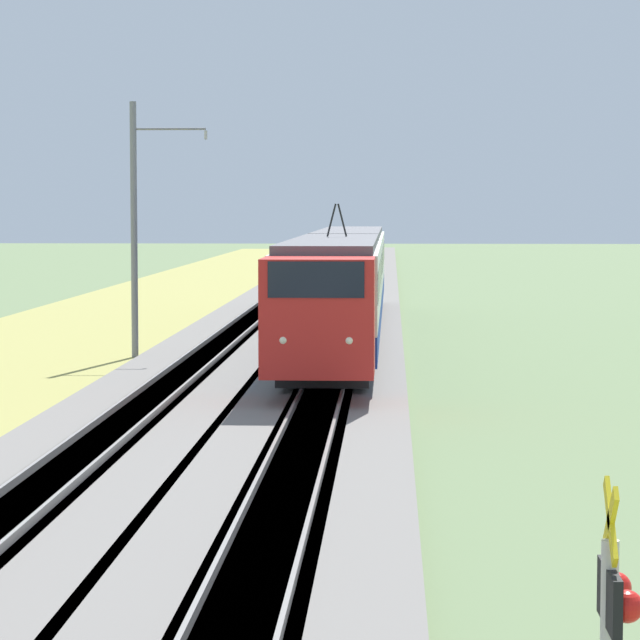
% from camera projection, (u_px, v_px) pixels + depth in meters
% --- Properties ---
extents(ballast_main, '(240.00, 4.40, 0.30)m').
position_uv_depth(ballast_main, '(236.00, 336.00, 58.26)').
color(ballast_main, slate).
rests_on(ballast_main, ground).
extents(ballast_adjacent, '(240.00, 4.40, 0.30)m').
position_uv_depth(ballast_adjacent, '(345.00, 336.00, 58.07)').
color(ballast_adjacent, slate).
rests_on(ballast_adjacent, ground).
extents(track_main, '(240.00, 1.57, 0.45)m').
position_uv_depth(track_main, '(236.00, 335.00, 58.26)').
color(track_main, '#4C4238').
rests_on(track_main, ground).
extents(track_adjacent, '(240.00, 1.57, 0.45)m').
position_uv_depth(track_adjacent, '(345.00, 336.00, 58.07)').
color(track_adjacent, '#4C4238').
rests_on(track_adjacent, ground).
extents(grass_verge, '(240.00, 10.57, 0.12)m').
position_uv_depth(grass_verge, '(75.00, 337.00, 58.56)').
color(grass_verge, '#99934C').
rests_on(grass_verge, ground).
extents(passenger_train, '(40.11, 2.87, 5.21)m').
position_uv_depth(passenger_train, '(343.00, 279.00, 55.94)').
color(passenger_train, red).
rests_on(passenger_train, ground).
extents(catenary_mast_mid, '(0.22, 2.56, 8.55)m').
position_uv_depth(catenary_mast_mid, '(136.00, 228.00, 49.90)').
color(catenary_mast_mid, slate).
rests_on(catenary_mast_mid, ground).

